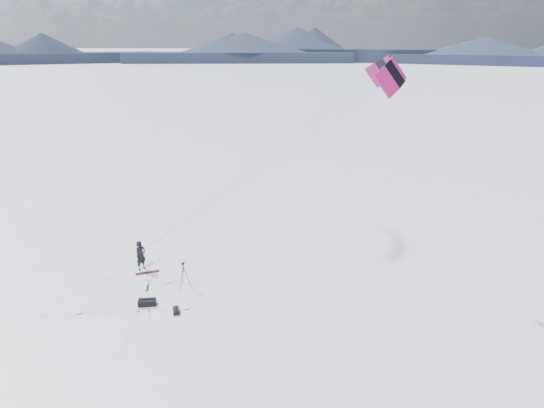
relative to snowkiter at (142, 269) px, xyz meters
The scene contains 9 objects.
ground 2.72m from the snowkiter, 47.98° to the right, with size 1800.00×1800.00×0.00m, color white.
horizon_hills 5.27m from the snowkiter, 47.98° to the right, with size 704.00×704.42×10.29m.
snow_tracks 3.01m from the snowkiter, 65.35° to the right, with size 17.62×14.39×0.01m.
snowkiter is the anchor object (origin of this frame).
snowboard 0.64m from the snowkiter, 21.54° to the right, with size 1.40×0.26×0.04m, color maroon.
tripod 3.76m from the snowkiter, 10.30° to the right, with size 0.69×0.65×1.52m.
gear_bag_a 4.24m from the snowkiter, 46.59° to the right, with size 0.99×0.84×0.40m.
gear_bag_b 5.60m from the snowkiter, 32.64° to the right, with size 0.59×0.65×0.27m.
power_kite 17.87m from the snowkiter, 17.98° to the left, with size 14.32×6.88×11.31m.
Camera 1 is at (15.74, -17.06, 13.04)m, focal length 30.00 mm.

